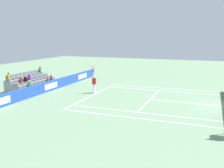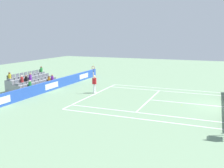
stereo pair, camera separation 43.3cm
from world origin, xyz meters
name	(u,v)px [view 2 (the right image)]	position (x,y,z in m)	size (l,w,h in m)	color
line_baseline	(94,94)	(0.00, -11.89, 0.00)	(10.97, 0.10, 0.01)	white
line_service	(150,100)	(0.00, -6.40, 0.00)	(8.23, 0.10, 0.01)	white
line_centre_service	(187,103)	(0.00, -3.20, 0.00)	(0.10, 6.40, 0.01)	white
line_singles_sideline_left	(142,113)	(4.12, -5.95, 0.00)	(0.10, 11.89, 0.01)	white
line_singles_sideline_right	(164,91)	(-4.12, -5.95, 0.00)	(0.10, 11.89, 0.01)	white
line_doubles_sideline_left	(136,118)	(5.49, -5.95, 0.00)	(0.10, 11.89, 0.01)	white
line_doubles_sideline_right	(166,89)	(-5.49, -5.95, 0.00)	(0.10, 11.89, 0.01)	white
line_centre_mark	(95,95)	(0.00, -11.79, 0.00)	(0.10, 0.20, 0.01)	white
sponsor_barrier	(51,86)	(0.00, -16.80, 0.51)	(20.74, 0.22, 1.02)	blue
tennis_player	(94,83)	(-0.61, -12.12, 0.99)	(0.53, 0.37, 2.85)	white
stadium_stand	(33,84)	(0.01, -19.11, 0.55)	(5.58, 2.85, 2.11)	gray
loose_tennis_ball	(182,105)	(0.90, -3.51, 0.03)	(0.07, 0.07, 0.07)	#D1E533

